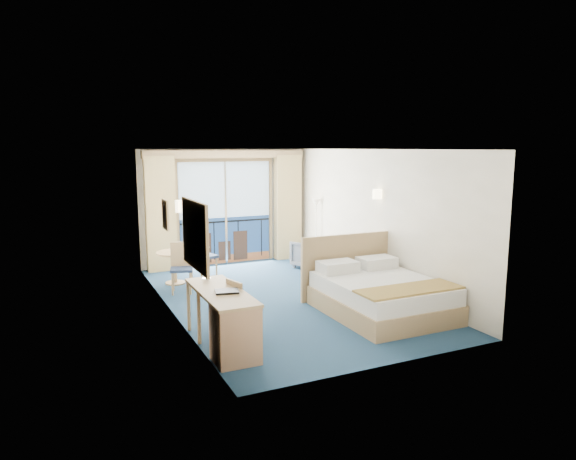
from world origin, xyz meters
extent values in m
plane|color=navy|center=(0.00, 0.00, 0.00)|extent=(6.50, 6.50, 0.00)
cube|color=beige|center=(0.00, 3.26, 1.35)|extent=(4.00, 0.02, 2.70)
cube|color=beige|center=(0.00, -3.26, 1.35)|extent=(4.00, 0.02, 2.70)
cube|color=beige|center=(-2.01, 0.00, 1.35)|extent=(0.02, 6.50, 2.70)
cube|color=beige|center=(2.01, 0.00, 1.35)|extent=(0.02, 6.50, 2.70)
cube|color=white|center=(0.00, 0.00, 2.71)|extent=(4.00, 6.50, 0.02)
cube|color=navy|center=(0.00, 3.22, 0.56)|extent=(2.20, 0.02, 1.08)
cube|color=silver|center=(0.00, 3.22, 1.76)|extent=(2.20, 0.02, 1.32)
cube|color=brown|center=(0.00, 3.22, 0.10)|extent=(2.20, 0.02, 0.20)
cube|color=black|center=(0.00, 3.22, 1.00)|extent=(2.20, 0.02, 0.04)
cube|color=tan|center=(0.00, 3.21, 2.46)|extent=(2.36, 0.03, 0.12)
cube|color=tan|center=(-1.15, 3.21, 1.20)|extent=(0.06, 0.03, 2.40)
cube|color=tan|center=(1.15, 3.21, 1.20)|extent=(0.06, 0.03, 2.40)
cube|color=silver|center=(0.00, 3.21, 1.20)|extent=(0.05, 0.02, 2.40)
cube|color=#331F17|center=(0.35, 3.21, 0.40)|extent=(0.35, 0.02, 0.70)
cube|color=#331F17|center=(-0.55, 3.21, 0.40)|extent=(0.35, 0.02, 0.70)
cube|color=#331F17|center=(-0.05, 3.21, 0.30)|extent=(0.30, 0.02, 0.45)
cube|color=black|center=(-0.90, 3.22, 0.55)|extent=(0.02, 0.01, 0.90)
cube|color=black|center=(-0.30, 3.22, 0.55)|extent=(0.03, 0.01, 0.90)
cube|color=black|center=(0.30, 3.22, 0.55)|extent=(0.03, 0.01, 0.90)
cube|color=black|center=(0.90, 3.22, 0.55)|extent=(0.02, 0.01, 0.90)
cube|color=tan|center=(-1.55, 3.07, 1.28)|extent=(0.65, 0.22, 2.55)
cube|color=tan|center=(1.55, 3.07, 1.28)|extent=(0.65, 0.22, 2.55)
cube|color=tan|center=(0.00, 3.10, 2.58)|extent=(3.80, 0.25, 0.18)
cube|color=tan|center=(-1.98, -1.50, 1.55)|extent=(0.04, 1.25, 0.95)
cube|color=silver|center=(-1.95, -1.50, 1.55)|extent=(0.01, 1.12, 0.82)
cube|color=tan|center=(-1.98, 0.45, 1.60)|extent=(0.03, 0.42, 0.52)
cube|color=gray|center=(-1.96, 0.45, 1.60)|extent=(0.01, 0.34, 0.44)
cylinder|color=#FFECB2|center=(-1.94, -0.60, 1.85)|extent=(0.18, 0.18, 0.18)
cylinder|color=#FFECB2|center=(1.94, -0.15, 1.85)|extent=(0.18, 0.18, 0.18)
cube|color=tan|center=(1.13, -1.54, 0.16)|extent=(1.71, 2.13, 0.32)
cube|color=silver|center=(1.13, -1.54, 0.45)|extent=(1.64, 2.07, 0.27)
cube|color=#A88A41|center=(1.13, -2.23, 0.60)|extent=(1.68, 0.59, 0.03)
cube|color=silver|center=(0.72, -0.77, 0.68)|extent=(0.66, 0.43, 0.19)
cube|color=silver|center=(1.53, -0.77, 0.68)|extent=(0.66, 0.43, 0.19)
cube|color=tan|center=(1.13, -0.42, 0.59)|extent=(1.87, 0.06, 1.17)
cube|color=tan|center=(1.77, 0.07, 0.27)|extent=(0.42, 0.40, 0.55)
cube|color=silver|center=(1.82, 0.09, 0.58)|extent=(0.19, 0.16, 0.07)
imported|color=#4F5560|center=(1.59, 1.96, 0.32)|extent=(0.93, 0.94, 0.64)
cylinder|color=silver|center=(1.88, 2.21, 0.01)|extent=(0.21, 0.21, 0.03)
cylinder|color=silver|center=(1.88, 2.21, 0.73)|extent=(0.02, 0.02, 1.46)
cone|color=white|center=(1.88, 2.21, 1.46)|extent=(0.19, 0.19, 0.18)
cube|color=tan|center=(-1.70, -1.75, 0.77)|extent=(0.58, 1.70, 0.04)
cube|color=tan|center=(-1.70, -2.33, 0.38)|extent=(0.55, 0.51, 0.75)
cylinder|color=tan|center=(-1.96, -1.53, 0.38)|extent=(0.05, 0.05, 0.75)
cylinder|color=tan|center=(-1.44, -1.53, 0.38)|extent=(0.05, 0.05, 0.75)
cylinder|color=tan|center=(-1.96, -0.95, 0.38)|extent=(0.05, 0.05, 0.75)
cylinder|color=tan|center=(-1.44, -0.95, 0.38)|extent=(0.05, 0.05, 0.75)
cube|color=#1F2C49|center=(-1.28, -1.55, 0.42)|extent=(0.46, 0.46, 0.04)
cube|color=tan|center=(-1.46, -1.60, 0.65)|extent=(0.13, 0.37, 0.44)
cylinder|color=tan|center=(-1.10, -1.66, 0.20)|extent=(0.03, 0.03, 0.40)
cylinder|color=tan|center=(-1.18, -1.37, 0.20)|extent=(0.03, 0.03, 0.40)
cylinder|color=tan|center=(-1.39, -1.74, 0.20)|extent=(0.03, 0.03, 0.40)
cylinder|color=tan|center=(-1.47, -1.45, 0.20)|extent=(0.03, 0.03, 0.40)
cube|color=black|center=(-1.65, -1.87, 0.81)|extent=(0.36, 0.30, 0.03)
cylinder|color=silver|center=(-1.73, -1.16, 0.83)|extent=(0.13, 0.13, 0.02)
cylinder|color=silver|center=(-1.73, -1.16, 1.03)|extent=(0.02, 0.02, 0.43)
cone|color=white|center=(-1.73, -1.16, 1.25)|extent=(0.12, 0.12, 0.11)
cylinder|color=tan|center=(-1.54, 1.84, 0.64)|extent=(0.73, 0.73, 0.04)
cylinder|color=tan|center=(-1.54, 1.84, 0.32)|extent=(0.07, 0.07, 0.64)
cylinder|color=tan|center=(-1.54, 1.84, 0.01)|extent=(0.40, 0.40, 0.03)
cube|color=#1F2C49|center=(-0.94, 1.84, 0.51)|extent=(0.57, 0.57, 0.05)
cube|color=tan|center=(-1.14, 1.78, 0.79)|extent=(0.18, 0.45, 0.54)
cylinder|color=tan|center=(-0.71, 1.72, 0.24)|extent=(0.04, 0.04, 0.49)
cylinder|color=tan|center=(-0.81, 2.07, 0.24)|extent=(0.04, 0.04, 0.49)
cylinder|color=tan|center=(-1.06, 1.61, 0.24)|extent=(0.04, 0.04, 0.49)
cylinder|color=tan|center=(-1.17, 1.96, 0.24)|extent=(0.04, 0.04, 0.49)
cube|color=#1F2C49|center=(-1.58, 1.12, 0.46)|extent=(0.50, 0.50, 0.05)
cube|color=tan|center=(-1.53, 1.31, 0.71)|extent=(0.40, 0.14, 0.48)
cylinder|color=tan|center=(-1.78, 1.00, 0.22)|extent=(0.03, 0.03, 0.44)
cylinder|color=tan|center=(-1.46, 0.92, 0.22)|extent=(0.03, 0.03, 0.44)
cylinder|color=tan|center=(-1.69, 1.32, 0.22)|extent=(0.03, 0.03, 0.44)
cylinder|color=tan|center=(-1.38, 1.24, 0.22)|extent=(0.03, 0.03, 0.44)
camera|label=1|loc=(-3.73, -8.30, 2.73)|focal=32.00mm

